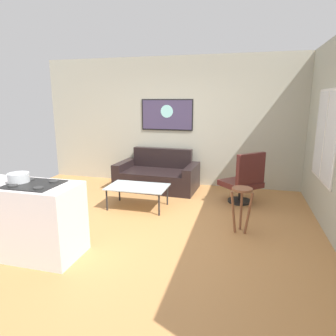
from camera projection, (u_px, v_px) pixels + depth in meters
ground at (146, 225)px, 4.59m from camera, size 6.40×6.40×0.04m
back_wall at (180, 122)px, 6.56m from camera, size 6.40×0.05×2.80m
couch at (158, 176)px, 6.41m from camera, size 1.74×1.01×0.83m
coffee_table at (138, 188)px, 5.22m from camera, size 1.05×0.64×0.39m
armchair at (244, 180)px, 5.41m from camera, size 0.86×0.86×0.97m
bar_stool at (242, 200)px, 4.21m from camera, size 0.33×0.32×0.67m
kitchen_counter at (18, 218)px, 3.65m from camera, size 1.58×0.63×0.93m
mixing_bowl at (19, 178)px, 3.55m from camera, size 0.25×0.25×0.12m
wall_painting at (167, 115)px, 6.55m from camera, size 1.17×0.03×0.68m
window at (325, 136)px, 4.49m from camera, size 0.03×1.25×1.40m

